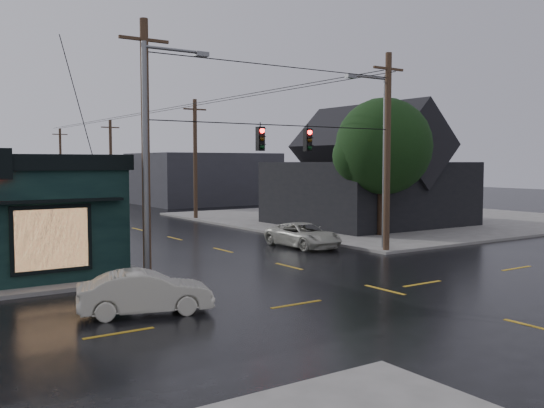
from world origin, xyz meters
TOP-DOWN VIEW (x-y plane):
  - ground_plane at (0.00, 0.00)m, footprint 160.00×160.00m
  - sidewalk_ne at (20.00, 20.00)m, footprint 28.00×28.00m
  - ne_building at (15.00, 17.00)m, footprint 12.60×11.60m
  - corner_tree at (10.98, 11.34)m, footprint 5.96×5.96m
  - utility_pole_nw at (-6.50, 6.50)m, footprint 2.00×0.32m
  - utility_pole_ne at (6.50, 6.50)m, footprint 2.00×0.32m
  - utility_pole_far_a at (6.50, 28.00)m, footprint 2.00×0.32m
  - utility_pole_far_b at (6.50, 48.00)m, footprint 2.00×0.32m
  - utility_pole_far_c at (6.50, 68.00)m, footprint 2.00×0.32m
  - span_signal_assembly at (0.10, 6.50)m, footprint 13.00×0.48m
  - streetlight_nw at (-6.80, 5.80)m, footprint 5.40×0.30m
  - streetlight_ne at (7.00, 7.20)m, footprint 5.40×0.30m
  - bg_building_east at (16.00, 45.00)m, footprint 14.00×12.00m
  - sedan_cream at (-8.59, 1.58)m, footprint 4.30×2.46m
  - suv_silver at (4.17, 10.48)m, footprint 2.35×4.86m

SIDE VIEW (x-z plane):
  - ground_plane at x=0.00m, z-range 0.00..0.00m
  - utility_pole_nw at x=-6.50m, z-range -5.08..5.08m
  - utility_pole_ne at x=6.50m, z-range -5.08..5.08m
  - utility_pole_far_a at x=6.50m, z-range -4.83..4.83m
  - utility_pole_far_b at x=6.50m, z-range -4.58..4.58m
  - utility_pole_far_c at x=6.50m, z-range -4.58..4.58m
  - streetlight_nw at x=-6.80m, z-range -4.58..4.58m
  - streetlight_ne at x=7.00m, z-range -4.58..4.58m
  - sidewalk_ne at x=20.00m, z-range 0.00..0.15m
  - suv_silver at x=4.17m, z-range 0.00..1.33m
  - sedan_cream at x=-8.59m, z-range 0.00..1.34m
  - bg_building_east at x=16.00m, z-range 0.00..5.60m
  - ne_building at x=15.00m, z-range 0.09..8.85m
  - corner_tree at x=10.98m, z-range 1.37..9.82m
  - span_signal_assembly at x=0.10m, z-range 5.08..6.31m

